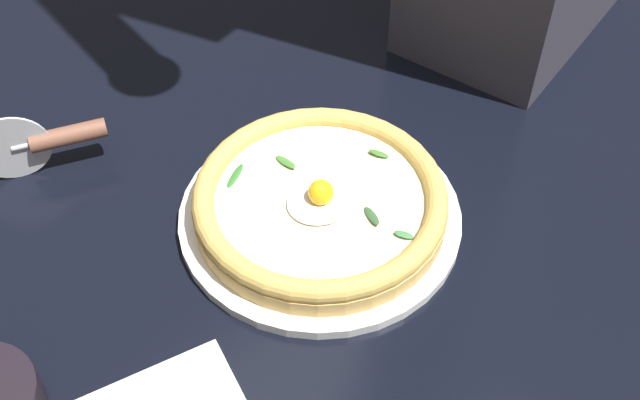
{
  "coord_description": "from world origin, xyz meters",
  "views": [
    {
      "loc": [
        -0.41,
        -0.41,
        0.65
      ],
      "look_at": [
        -0.02,
        -0.01,
        0.03
      ],
      "focal_mm": 43.76,
      "sensor_mm": 36.0,
      "label": 1
    }
  ],
  "objects": [
    {
      "name": "pizza",
      "position": [
        -0.02,
        -0.01,
        0.03
      ],
      "size": [
        0.27,
        0.27,
        0.05
      ],
      "color": "tan",
      "rests_on": "pizza_plate"
    },
    {
      "name": "pizza_cutter",
      "position": [
        -0.18,
        0.26,
        0.04
      ],
      "size": [
        0.14,
        0.07,
        0.09
      ],
      "color": "silver",
      "rests_on": "ground"
    },
    {
      "name": "ground_plane",
      "position": [
        0.0,
        0.0,
        -0.01
      ],
      "size": [
        2.4,
        2.4,
        0.03
      ],
      "primitive_type": "cube",
      "color": "black",
      "rests_on": "ground"
    },
    {
      "name": "pizza_plate",
      "position": [
        -0.02,
        -0.01,
        0.01
      ],
      "size": [
        0.31,
        0.31,
        0.01
      ],
      "primitive_type": "cylinder",
      "color": "white",
      "rests_on": "ground"
    }
  ]
}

